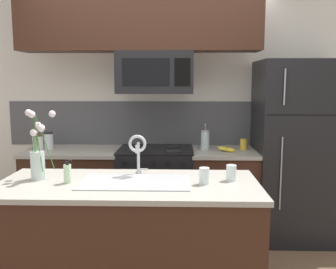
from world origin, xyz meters
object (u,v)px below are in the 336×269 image
at_px(microwave, 155,73).
at_px(storage_jar_medium, 49,141).
at_px(dish_soap_bottle, 68,173).
at_px(french_press, 205,140).
at_px(banana_bunch, 227,149).
at_px(drinking_glass, 204,176).
at_px(sink_faucet, 138,149).
at_px(stove_range, 156,192).
at_px(coffee_tin, 244,144).
at_px(spare_glass, 231,173).
at_px(refrigerator, 296,151).
at_px(flower_vase, 38,157).
at_px(storage_jar_tall, 38,142).

xyz_separation_m(microwave, storage_jar_medium, (-1.11, 0.04, -0.69)).
bearing_deg(dish_soap_bottle, french_press, 52.34).
bearing_deg(microwave, banana_bunch, -3.22).
bearing_deg(drinking_glass, sink_faucet, 154.16).
distance_m(stove_range, french_press, 0.75).
bearing_deg(banana_bunch, sink_faucet, -128.74).
relative_size(stove_range, french_press, 3.48).
distance_m(microwave, coffee_tin, 1.16).
xyz_separation_m(french_press, spare_glass, (0.10, -1.23, -0.04)).
distance_m(refrigerator, coffee_tin, 0.53).
bearing_deg(stove_range, spare_glass, -62.64).
height_order(dish_soap_bottle, drinking_glass, dish_soap_bottle).
xyz_separation_m(dish_soap_bottle, flower_vase, (-0.24, 0.10, 0.09)).
xyz_separation_m(stove_range, coffee_tin, (0.90, 0.05, 0.50)).
relative_size(coffee_tin, sink_faucet, 0.36).
height_order(stove_range, french_press, french_press).
bearing_deg(flower_vase, microwave, 56.56).
bearing_deg(flower_vase, french_press, 44.23).
distance_m(refrigerator, dish_soap_bottle, 2.35).
distance_m(storage_jar_medium, french_press, 1.62).
height_order(storage_jar_medium, spare_glass, storage_jar_medium).
relative_size(sink_faucet, dish_soap_bottle, 1.85).
bearing_deg(stove_range, flower_vase, -122.97).
bearing_deg(coffee_tin, sink_faucet, -131.59).
relative_size(storage_jar_medium, drinking_glass, 1.56).
relative_size(storage_jar_tall, storage_jar_medium, 0.86).
bearing_deg(banana_bunch, storage_jar_tall, 177.94).
bearing_deg(coffee_tin, refrigerator, -3.26).
distance_m(french_press, spare_glass, 1.24).
bearing_deg(flower_vase, sink_faucet, 11.03).
relative_size(microwave, spare_glass, 6.66).
height_order(microwave, banana_bunch, microwave).
xyz_separation_m(drinking_glass, spare_glass, (0.20, 0.10, -0.00)).
distance_m(french_press, coffee_tin, 0.40).
distance_m(refrigerator, drinking_glass, 1.65).
bearing_deg(drinking_glass, spare_glass, 26.57).
xyz_separation_m(spare_glass, flower_vase, (-1.37, -0.00, 0.11)).
bearing_deg(french_press, banana_bunch, -29.72).
bearing_deg(refrigerator, french_press, 177.52).
xyz_separation_m(refrigerator, coffee_tin, (-0.53, 0.03, 0.06)).
distance_m(storage_jar_tall, drinking_glass, 2.07).
bearing_deg(coffee_tin, microwave, -175.50).
distance_m(storage_jar_tall, french_press, 1.72).
bearing_deg(flower_vase, storage_jar_tall, 110.88).
xyz_separation_m(microwave, spare_glass, (0.61, -1.15, -0.72)).
bearing_deg(sink_faucet, spare_glass, -11.17).
distance_m(microwave, refrigerator, 1.63).
bearing_deg(refrigerator, spare_glass, -124.58).
height_order(storage_jar_tall, spare_glass, storage_jar_tall).
relative_size(microwave, sink_faucet, 2.43).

